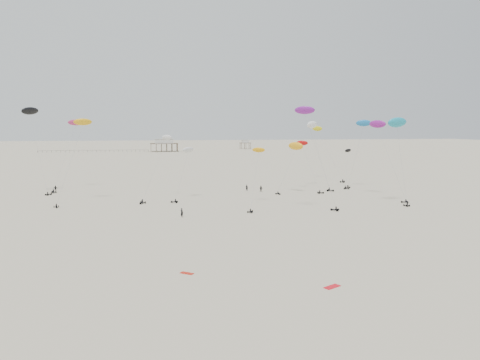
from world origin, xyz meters
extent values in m
plane|color=beige|center=(0.00, 200.00, 0.00)|extent=(900.00, 900.00, 0.00)
cube|color=brown|center=(-10.00, 350.00, 6.15)|extent=(21.00, 13.00, 0.30)
cube|color=silver|center=(-10.00, 350.00, 7.90)|extent=(14.00, 8.40, 3.20)
cube|color=#B2B2AD|center=(-10.00, 350.00, 9.65)|extent=(15.00, 9.00, 0.30)
cube|color=brown|center=(60.00, 380.00, 5.15)|extent=(9.00, 7.00, 0.30)
cube|color=silver|center=(60.00, 380.00, 6.50)|extent=(5.60, 4.20, 2.40)
cube|color=#B2B2AD|center=(60.00, 380.00, 7.85)|extent=(6.00, 4.50, 0.30)
cube|color=black|center=(-62.00, 350.00, 1.45)|extent=(80.00, 0.10, 0.10)
cylinder|color=gray|center=(-39.36, 104.22, 10.05)|extent=(0.03, 0.03, 21.80)
ellipsoid|color=#F3AF14|center=(-36.68, 109.03, 20.27)|extent=(4.75, 2.58, 2.26)
cylinder|color=gray|center=(4.24, 91.36, 6.67)|extent=(0.03, 0.03, 18.67)
ellipsoid|color=#FFAB0D|center=(6.64, 98.05, 13.30)|extent=(3.51, 2.64, 1.60)
cylinder|color=gray|center=(-12.15, 105.07, 6.47)|extent=(0.03, 0.03, 14.22)
ellipsoid|color=silver|center=(-10.10, 108.61, 12.96)|extent=(4.04, 3.55, 1.88)
cylinder|color=gray|center=(-18.87, 107.06, 8.19)|extent=(0.03, 0.03, 19.75)
ellipsoid|color=silver|center=(-15.47, 112.60, 16.19)|extent=(3.16, 2.52, 1.49)
cylinder|color=gray|center=(18.23, 112.06, 6.59)|extent=(0.03, 0.03, 13.57)
ellipsoid|color=#FEAD15|center=(21.13, 113.39, 13.54)|extent=(4.41, 5.49, 2.60)
cylinder|color=gray|center=(42.47, 140.99, 9.22)|extent=(0.03, 0.03, 22.30)
ellipsoid|color=yellow|center=(40.19, 147.94, 18.37)|extent=(3.64, 4.01, 1.97)
cylinder|color=gray|center=(26.75, 116.03, 7.07)|extent=(0.03, 0.03, 17.39)
ellipsoid|color=#BC0D0D|center=(25.83, 121.86, 14.09)|extent=(3.79, 2.94, 1.78)
cylinder|color=gray|center=(-45.20, 131.35, 10.13)|extent=(0.03, 0.03, 22.68)
ellipsoid|color=#BD2C69|center=(-42.56, 137.16, 20.37)|extent=(4.83, 2.28, 2.38)
cylinder|color=gray|center=(43.03, 120.89, 10.00)|extent=(0.03, 0.03, 19.47)
ellipsoid|color=#186FB7|center=(45.71, 121.45, 20.20)|extent=(5.01, 2.84, 2.32)
cylinder|color=gray|center=(39.59, 119.21, 5.91)|extent=(0.03, 0.03, 11.19)
ellipsoid|color=black|center=(40.44, 120.82, 11.70)|extent=(3.04, 2.41, 1.39)
cylinder|color=gray|center=(42.15, 97.33, 9.79)|extent=(0.03, 0.03, 22.86)
ellipsoid|color=#8E1A8F|center=(41.56, 104.19, 19.79)|extent=(4.28, 4.97, 2.40)
cylinder|color=gray|center=(31.38, 120.39, 9.76)|extent=(0.03, 0.03, 21.94)
ellipsoid|color=white|center=(30.62, 126.64, 19.71)|extent=(5.42, 4.86, 2.64)
cylinder|color=gray|center=(40.14, 88.27, 9.82)|extent=(0.03, 0.03, 19.13)
ellipsoid|color=#1894B4|center=(39.94, 90.82, 20.12)|extent=(6.45, 4.06, 3.01)
cylinder|color=gray|center=(-50.84, 124.21, 11.59)|extent=(0.03, 0.03, 23.36)
ellipsoid|color=black|center=(-53.45, 127.36, 23.53)|extent=(5.48, 5.95, 2.78)
cylinder|color=gray|center=(17.75, 84.40, 11.32)|extent=(0.03, 0.03, 22.42)
ellipsoid|color=#851B98|center=(14.31, 85.52, 22.76)|extent=(4.97, 3.71, 2.28)
imported|color=black|center=(-13.63, 82.33, 0.00)|extent=(0.95, 0.99, 2.24)
imported|color=black|center=(11.76, 116.85, 0.00)|extent=(1.19, 1.10, 2.11)
imported|color=black|center=(-47.62, 127.85, 0.00)|extent=(1.45, 0.98, 2.25)
imported|color=black|center=(8.09, 119.80, 0.00)|extent=(0.95, 0.85, 2.16)
cube|color=red|center=(1.22, 35.28, 0.00)|extent=(2.36, 1.85, 0.08)
cube|color=red|center=(-15.47, 43.74, 0.00)|extent=(1.86, 1.64, 0.07)
camera|label=1|loc=(-19.68, -15.76, 19.07)|focal=35.00mm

